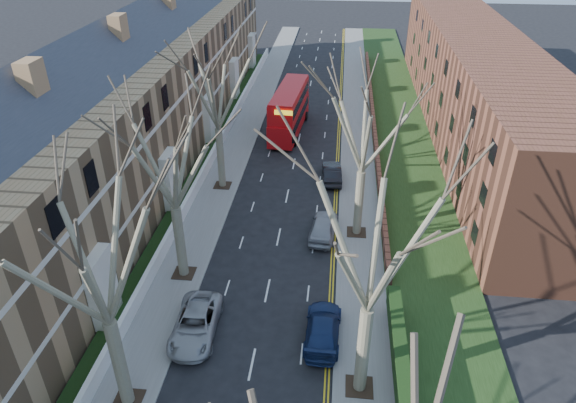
# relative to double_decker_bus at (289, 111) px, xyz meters

# --- Properties ---
(pavement_left) EXTENTS (3.00, 102.00, 0.12)m
(pavement_left) POSITION_rel_double_decker_bus_xyz_m (-4.79, -1.60, -2.19)
(pavement_left) COLOR slate
(pavement_left) RESTS_ON ground
(pavement_right) EXTENTS (3.00, 102.00, 0.12)m
(pavement_right) POSITION_rel_double_decker_bus_xyz_m (7.21, -1.60, -2.19)
(pavement_right) COLOR slate
(pavement_right) RESTS_ON ground
(terrace_left) EXTENTS (9.70, 78.00, 13.60)m
(terrace_left) POSITION_rel_double_decker_bus_xyz_m (-12.44, -9.60, 3.28)
(terrace_left) COLOR #9A754E
(terrace_left) RESTS_ON ground
(flats_right) EXTENTS (13.97, 54.00, 10.00)m
(flats_right) POSITION_rel_double_decker_bus_xyz_m (18.67, 2.40, 2.73)
(flats_right) COLOR brown
(flats_right) RESTS_ON ground
(front_wall_left) EXTENTS (0.30, 78.00, 1.00)m
(front_wall_left) POSITION_rel_double_decker_bus_xyz_m (-6.44, -9.60, -1.63)
(front_wall_left) COLOR white
(front_wall_left) RESTS_ON ground
(grass_verge_right) EXTENTS (6.00, 102.00, 0.06)m
(grass_verge_right) POSITION_rel_double_decker_bus_xyz_m (11.71, -1.60, -2.10)
(grass_verge_right) COLOR #1B3112
(grass_verge_right) RESTS_ON ground
(tree_left_mid) EXTENTS (10.50, 10.50, 14.71)m
(tree_left_mid) POSITION_rel_double_decker_bus_xyz_m (-4.49, -34.60, 7.31)
(tree_left_mid) COLOR #6A634C
(tree_left_mid) RESTS_ON ground
(tree_left_far) EXTENTS (10.15, 10.15, 14.22)m
(tree_left_far) POSITION_rel_double_decker_bus_xyz_m (-4.49, -24.60, 6.99)
(tree_left_far) COLOR #6A634C
(tree_left_far) RESTS_ON ground
(tree_left_dist) EXTENTS (10.50, 10.50, 14.71)m
(tree_left_dist) POSITION_rel_double_decker_bus_xyz_m (-4.49, -12.60, 7.31)
(tree_left_dist) COLOR #6A634C
(tree_left_dist) RESTS_ON ground
(tree_right_mid) EXTENTS (10.50, 10.50, 14.71)m
(tree_right_mid) POSITION_rel_double_decker_bus_xyz_m (6.91, -32.60, 7.31)
(tree_right_mid) COLOR #6A634C
(tree_right_mid) RESTS_ON ground
(tree_right_far) EXTENTS (10.15, 10.15, 14.22)m
(tree_right_far) POSITION_rel_double_decker_bus_xyz_m (6.91, -18.60, 6.99)
(tree_right_far) COLOR #6A634C
(tree_right_far) RESTS_ON ground
(double_decker_bus) EXTENTS (3.40, 11.09, 4.57)m
(double_decker_bus) POSITION_rel_double_decker_bus_xyz_m (0.00, 0.00, 0.00)
(double_decker_bus) COLOR #B80D10
(double_decker_bus) RESTS_ON ground
(car_left_far) EXTENTS (2.57, 5.27, 1.44)m
(car_left_far) POSITION_rel_double_decker_bus_xyz_m (-2.32, -29.69, -1.53)
(car_left_far) COLOR #999A9E
(car_left_far) RESTS_ON ground
(car_right_near) EXTENTS (2.11, 4.91, 1.41)m
(car_right_near) POSITION_rel_double_decker_bus_xyz_m (4.88, -29.27, -1.55)
(car_right_near) COLOR navy
(car_right_near) RESTS_ON ground
(car_right_mid) EXTENTS (2.22, 4.70, 1.55)m
(car_right_mid) POSITION_rel_double_decker_bus_xyz_m (4.45, -19.07, -1.47)
(car_right_mid) COLOR #92939A
(car_right_mid) RESTS_ON ground
(car_right_far) EXTENTS (1.89, 4.50, 1.45)m
(car_right_far) POSITION_rel_double_decker_bus_xyz_m (4.81, -10.43, -1.53)
(car_right_far) COLOR black
(car_right_far) RESTS_ON ground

